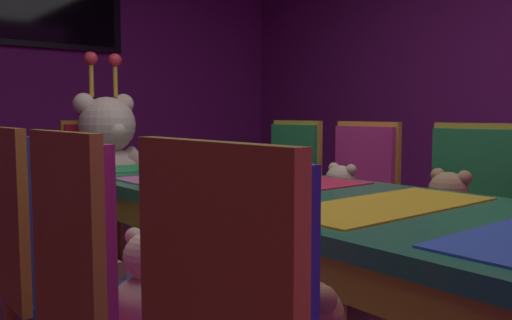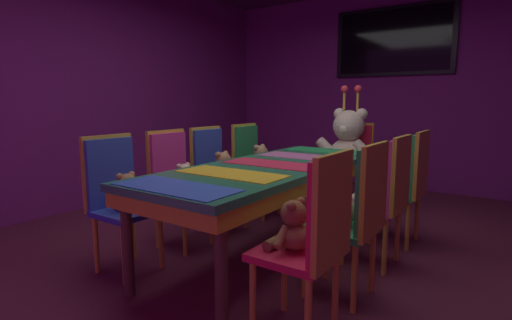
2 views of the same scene
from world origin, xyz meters
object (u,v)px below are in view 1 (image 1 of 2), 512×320
Objects in this scene: chair_right_2 at (357,195)px; throne_chair at (98,181)px; chair_left_1 at (98,285)px; teddy_right_2 at (339,198)px; banquet_table at (278,210)px; teddy_left_3 at (27,214)px; chair_left_2 at (32,246)px; chair_right_1 at (465,211)px; king_teddy_bear at (109,157)px; teddy_left_2 at (77,242)px; teddy_right_3 at (270,187)px; teddy_left_1 at (149,284)px; chair_right_3 at (287,184)px; teddy_right_1 at (447,214)px.

chair_right_2 and throne_chair have the same top height.
teddy_right_2 is (1.52, 0.55, -0.00)m from chair_left_1.
teddy_left_3 is (-0.69, 0.87, -0.06)m from banquet_table.
chair_right_1 is at bearing -18.70° from chair_left_2.
chair_right_1 is (0.83, -0.31, -0.06)m from banquet_table.
banquet_table is 2.55× the size of king_teddy_bear.
teddy_right_2 is at bearing 25.28° from throne_chair.
teddy_right_3 is (1.40, 0.61, 0.00)m from teddy_left_2.
teddy_left_1 is 1.90m from chair_right_3.
king_teddy_bear reaches higher than teddy_right_2.
teddy_left_3 is 0.34× the size of chair_right_3.
chair_left_1 and chair_left_2 have the same top height.
chair_right_2 and chair_right_3 have the same top height.
teddy_right_3 is (-0.13, 0.57, -0.01)m from chair_right_2.
teddy_left_3 is 0.95× the size of teddy_right_1.
chair_left_1 is 1.52m from teddy_right_1.
teddy_left_3 is at bearing -22.77° from teddy_right_2.
king_teddy_bear reaches higher than chair_right_3.
chair_left_2 is at bearing 162.98° from banquet_table.
teddy_right_3 is at bearing -91.80° from teddy_right_2.
throne_chair is at bearing -51.47° from teddy_right_3.
throne_chair is 1.05× the size of king_teddy_bear.
chair_right_2 is at bearing 18.32° from chair_left_1.
teddy_left_3 is (0.15, 1.13, -0.00)m from chair_left_1.
chair_left_1 is at bearing -97.49° from teddy_left_3.
chair_right_3 is (0.16, 1.17, -0.00)m from teddy_right_1.
teddy_right_2 is at bearing 21.82° from teddy_left_1.
banquet_table is 0.89m from chair_right_1.
chair_right_1 is at bearing -2.03° from teddy_left_1.
banquet_table is 8.78× the size of teddy_left_1.
chair_right_3 is at bearing 21.40° from teddy_left_2.
teddy_left_3 is at bearing 82.51° from chair_left_1.
chair_right_1 reaches higher than teddy_left_3.
teddy_right_1 is 2.17m from throne_chair.
chair_left_2 and chair_right_2 have the same top height.
chair_left_2 is 2.96× the size of teddy_left_3.
teddy_right_1 reaches higher than teddy_left_1.
teddy_left_3 is 1.00m from king_teddy_bear.
teddy_right_3 is (-0.15, 0.00, -0.01)m from chair_right_3.
banquet_table is at bearing 50.87° from teddy_right_3.
teddy_right_1 is 1.18m from chair_right_3.
chair_right_3 reaches higher than teddy_left_2.
teddy_left_3 is 1.00× the size of teddy_right_2.
teddy_left_3 is 1.02× the size of teddy_right_3.
teddy_left_3 is 1.11m from throne_chair.
teddy_left_2 is at bearing 75.06° from chair_left_1.
throne_chair is (-0.83, 2.05, 0.00)m from chair_right_1.
banquet_table is 2.44× the size of chair_left_2.
teddy_right_2 is 1.02× the size of teddy_right_3.
teddy_left_2 reaches higher than teddy_left_1.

